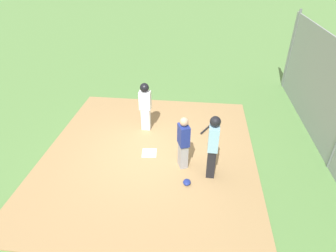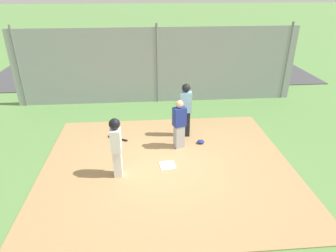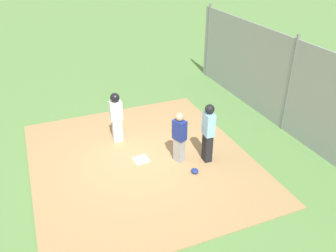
{
  "view_description": "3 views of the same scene",
  "coord_description": "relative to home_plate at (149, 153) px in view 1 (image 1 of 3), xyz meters",
  "views": [
    {
      "loc": [
        -6.78,
        -1.36,
        5.35
      ],
      "look_at": [
        0.3,
        -0.55,
        0.88
      ],
      "focal_mm": 30.1,
      "sensor_mm": 36.0,
      "label": 1
    },
    {
      "loc": [
        0.6,
        7.29,
        4.87
      ],
      "look_at": [
        -0.07,
        -0.67,
        0.99
      ],
      "focal_mm": 31.97,
      "sensor_mm": 36.0,
      "label": 2
    },
    {
      "loc": [
        -8.5,
        2.62,
        6.14
      ],
      "look_at": [
        0.15,
        -0.95,
        0.93
      ],
      "focal_mm": 37.58,
      "sensor_mm": 36.0,
      "label": 3
    }
  ],
  "objects": [
    {
      "name": "catcher",
      "position": [
        -0.46,
        -1.06,
        0.82
      ],
      "size": [
        0.45,
        0.38,
        1.61
      ],
      "rotation": [
        0.0,
        0.0,
        1.94
      ],
      "color": "#9E9EA3",
      "rests_on": "dirt_infield"
    },
    {
      "name": "home_plate",
      "position": [
        0.0,
        0.0,
        0.0
      ],
      "size": [
        0.48,
        0.48,
        0.02
      ],
      "primitive_type": "cube",
      "rotation": [
        0.0,
        0.0,
        0.1
      ],
      "color": "white",
      "rests_on": "dirt_infield"
    },
    {
      "name": "dirt_infield",
      "position": [
        0.0,
        0.0,
        -0.03
      ],
      "size": [
        7.2,
        6.4,
        0.03
      ],
      "primitive_type": "cube",
      "color": "#A88456",
      "rests_on": "ground_plane"
    },
    {
      "name": "umpire",
      "position": [
        -0.76,
        -1.84,
        0.99
      ],
      "size": [
        0.39,
        0.28,
        1.87
      ],
      "rotation": [
        0.0,
        0.0,
        1.53
      ],
      "color": "black",
      "rests_on": "dirt_infield"
    },
    {
      "name": "ground_plane",
      "position": [
        0.0,
        0.0,
        -0.04
      ],
      "size": [
        140.0,
        140.0,
        0.0
      ],
      "primitive_type": "plane",
      "color": "#5B8947"
    },
    {
      "name": "runner",
      "position": [
        1.38,
        0.34,
        0.98
      ],
      "size": [
        0.3,
        0.38,
        1.71
      ],
      "rotation": [
        0.0,
        0.0,
        3.12
      ],
      "color": "silver",
      "rests_on": "dirt_infield"
    },
    {
      "name": "baseball_bat",
      "position": [
        1.55,
        -1.75,
        0.02
      ],
      "size": [
        0.68,
        0.42,
        0.06
      ],
      "primitive_type": "cylinder",
      "rotation": [
        0.0,
        1.57,
        2.63
      ],
      "color": "black",
      "rests_on": "dirt_infield"
    },
    {
      "name": "catcher_mask",
      "position": [
        -1.2,
        -1.23,
        0.05
      ],
      "size": [
        0.24,
        0.2,
        0.12
      ],
      "primitive_type": "ellipsoid",
      "color": "navy",
      "rests_on": "dirt_infield"
    }
  ]
}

